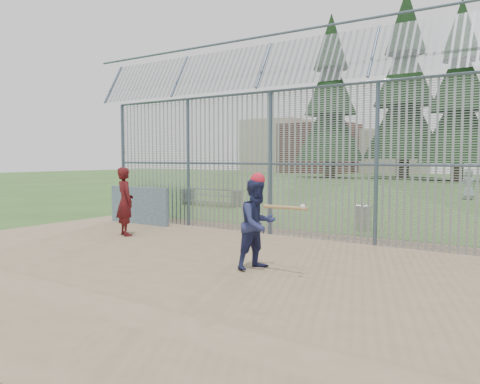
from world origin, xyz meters
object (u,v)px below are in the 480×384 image
Objects in this scene: batter at (258,224)px; bleacher at (212,196)px; trash_can at (363,217)px; dugout_wall at (139,205)px; onlooker at (125,201)px.

batter reaches higher than bleacher.
batter is at bearing -89.61° from trash_can.
dugout_wall is 0.83× the size of bleacher.
batter is 0.92× the size of onlooker.
dugout_wall is 1.43× the size of batter.
trash_can reaches higher than bleacher.
batter reaches higher than trash_can.
bleacher is at bearing 158.61° from trash_can.
trash_can is 0.27× the size of bleacher.
dugout_wall is 6.40m from bleacher.
onlooker is 6.99m from trash_can.
dugout_wall reaches higher than bleacher.
batter is at bearing -170.11° from onlooker.
onlooker reaches higher than trash_can.
bleacher is (-3.16, 8.01, -0.56)m from onlooker.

